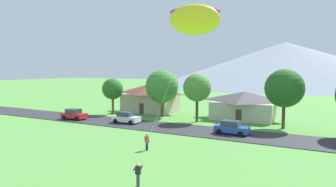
{
  "coord_description": "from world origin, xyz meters",
  "views": [
    {
      "loc": [
        11.9,
        -8.96,
        8.18
      ],
      "look_at": [
        0.97,
        11.8,
        6.23
      ],
      "focal_mm": 31.11,
      "sensor_mm": 36.0,
      "label": 1
    }
  ],
  "objects_px": {
    "parked_car_red_mid_west": "(74,114)",
    "watcher_person": "(147,142)",
    "parked_car_blue_mid_east": "(232,128)",
    "house_leftmost": "(150,97)",
    "tree_near_left": "(284,88)",
    "parked_car_white_west_end": "(126,118)",
    "house_left_center": "(244,105)",
    "tree_far_right": "(162,86)",
    "tree_left_of_center": "(113,89)",
    "tree_center": "(197,88)",
    "kite_flyer_with_kite": "(194,21)"
  },
  "relations": [
    {
      "from": "parked_car_white_west_end",
      "to": "house_left_center",
      "type": "bearing_deg",
      "value": 39.95
    },
    {
      "from": "parked_car_blue_mid_east",
      "to": "tree_near_left",
      "type": "bearing_deg",
      "value": 52.32
    },
    {
      "from": "house_left_center",
      "to": "tree_center",
      "type": "bearing_deg",
      "value": -132.8
    },
    {
      "from": "tree_left_of_center",
      "to": "tree_near_left",
      "type": "bearing_deg",
      "value": 1.53
    },
    {
      "from": "house_leftmost",
      "to": "kite_flyer_with_kite",
      "type": "relative_size",
      "value": 0.82
    },
    {
      "from": "house_left_center",
      "to": "parked_car_white_west_end",
      "type": "relative_size",
      "value": 2.47
    },
    {
      "from": "tree_near_left",
      "to": "parked_car_white_west_end",
      "type": "bearing_deg",
      "value": -162.33
    },
    {
      "from": "parked_car_blue_mid_east",
      "to": "house_leftmost",
      "type": "bearing_deg",
      "value": 147.92
    },
    {
      "from": "house_leftmost",
      "to": "tree_left_of_center",
      "type": "relative_size",
      "value": 1.61
    },
    {
      "from": "tree_center",
      "to": "kite_flyer_with_kite",
      "type": "xyz_separation_m",
      "value": [
        8.67,
        -22.09,
        6.34
      ]
    },
    {
      "from": "house_leftmost",
      "to": "parked_car_red_mid_west",
      "type": "height_order",
      "value": "house_leftmost"
    },
    {
      "from": "tree_far_right",
      "to": "parked_car_blue_mid_east",
      "type": "distance_m",
      "value": 16.85
    },
    {
      "from": "house_leftmost",
      "to": "tree_center",
      "type": "relative_size",
      "value": 1.39
    },
    {
      "from": "tree_near_left",
      "to": "tree_left_of_center",
      "type": "xyz_separation_m",
      "value": [
        -28.94,
        -0.77,
        -0.97
      ]
    },
    {
      "from": "house_left_center",
      "to": "tree_left_of_center",
      "type": "height_order",
      "value": "tree_left_of_center"
    },
    {
      "from": "house_left_center",
      "to": "tree_far_right",
      "type": "xyz_separation_m",
      "value": [
        -12.97,
        -4.77,
        2.91
      ]
    },
    {
      "from": "house_leftmost",
      "to": "watcher_person",
      "type": "relative_size",
      "value": 6.3
    },
    {
      "from": "tree_far_right",
      "to": "kite_flyer_with_kite",
      "type": "xyz_separation_m",
      "value": [
        15.77,
        -23.67,
        6.43
      ]
    },
    {
      "from": "tree_far_right",
      "to": "parked_car_white_west_end",
      "type": "distance_m",
      "value": 9.1
    },
    {
      "from": "house_left_center",
      "to": "parked_car_white_west_end",
      "type": "bearing_deg",
      "value": -140.05
    },
    {
      "from": "tree_left_of_center",
      "to": "parked_car_white_west_end",
      "type": "xyz_separation_m",
      "value": [
        7.36,
        -6.11,
        -3.75
      ]
    },
    {
      "from": "watcher_person",
      "to": "tree_near_left",
      "type": "bearing_deg",
      "value": 58.73
    },
    {
      "from": "parked_car_red_mid_west",
      "to": "watcher_person",
      "type": "xyz_separation_m",
      "value": [
        20.12,
        -9.87,
        0.01
      ]
    },
    {
      "from": "house_leftmost",
      "to": "parked_car_red_mid_west",
      "type": "relative_size",
      "value": 2.47
    },
    {
      "from": "parked_car_red_mid_west",
      "to": "tree_center",
      "type": "bearing_deg",
      "value": 21.86
    },
    {
      "from": "parked_car_white_west_end",
      "to": "kite_flyer_with_kite",
      "type": "bearing_deg",
      "value": -41.96
    },
    {
      "from": "parked_car_white_west_end",
      "to": "parked_car_blue_mid_east",
      "type": "xyz_separation_m",
      "value": [
        16.25,
        -0.03,
        0.0
      ]
    },
    {
      "from": "tree_far_right",
      "to": "tree_left_of_center",
      "type": "bearing_deg",
      "value": -170.1
    },
    {
      "from": "tree_left_of_center",
      "to": "kite_flyer_with_kite",
      "type": "bearing_deg",
      "value": -41.31
    },
    {
      "from": "house_left_center",
      "to": "tree_far_right",
      "type": "bearing_deg",
      "value": -159.81
    },
    {
      "from": "house_left_center",
      "to": "tree_near_left",
      "type": "bearing_deg",
      "value": -40.14
    },
    {
      "from": "house_leftmost",
      "to": "parked_car_blue_mid_east",
      "type": "relative_size",
      "value": 2.47
    },
    {
      "from": "house_left_center",
      "to": "parked_car_blue_mid_east",
      "type": "distance_m",
      "value": 12.68
    },
    {
      "from": "tree_near_left",
      "to": "watcher_person",
      "type": "distance_m",
      "value": 21.61
    },
    {
      "from": "tree_far_right",
      "to": "kite_flyer_with_kite",
      "type": "height_order",
      "value": "kite_flyer_with_kite"
    },
    {
      "from": "tree_left_of_center",
      "to": "parked_car_white_west_end",
      "type": "distance_m",
      "value": 10.27
    },
    {
      "from": "house_leftmost",
      "to": "watcher_person",
      "type": "bearing_deg",
      "value": -59.57
    },
    {
      "from": "tree_near_left",
      "to": "watcher_person",
      "type": "xyz_separation_m",
      "value": [
        -10.95,
        -18.03,
        -4.71
      ]
    },
    {
      "from": "tree_far_right",
      "to": "tree_center",
      "type": "bearing_deg",
      "value": -12.52
    },
    {
      "from": "house_left_center",
      "to": "tree_left_of_center",
      "type": "bearing_deg",
      "value": -163.99
    },
    {
      "from": "parked_car_blue_mid_east",
      "to": "kite_flyer_with_kite",
      "type": "distance_m",
      "value": 19.3
    },
    {
      "from": "parked_car_blue_mid_east",
      "to": "tree_center",
      "type": "bearing_deg",
      "value": 139.37
    },
    {
      "from": "tree_left_of_center",
      "to": "tree_far_right",
      "type": "bearing_deg",
      "value": 9.9
    },
    {
      "from": "house_left_center",
      "to": "kite_flyer_with_kite",
      "type": "bearing_deg",
      "value": -84.37
    },
    {
      "from": "house_left_center",
      "to": "tree_near_left",
      "type": "height_order",
      "value": "tree_near_left"
    },
    {
      "from": "tree_center",
      "to": "parked_car_white_west_end",
      "type": "relative_size",
      "value": 1.77
    },
    {
      "from": "kite_flyer_with_kite",
      "to": "tree_near_left",
      "type": "bearing_deg",
      "value": 80.38
    },
    {
      "from": "house_left_center",
      "to": "watcher_person",
      "type": "xyz_separation_m",
      "value": [
        -4.28,
        -23.65,
        -1.47
      ]
    },
    {
      "from": "house_leftmost",
      "to": "tree_left_of_center",
      "type": "bearing_deg",
      "value": -126.51
    },
    {
      "from": "house_left_center",
      "to": "kite_flyer_with_kite",
      "type": "distance_m",
      "value": 30.06
    }
  ]
}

